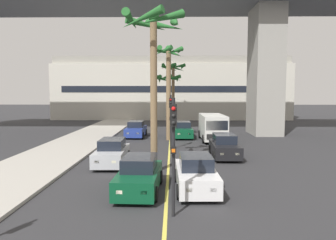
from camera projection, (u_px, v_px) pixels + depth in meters
sidewalk_left at (37, 164)px, 19.00m from camera, size 4.80×80.00×0.15m
lane_stripe_center at (170, 144)px, 26.85m from camera, size 0.14×56.00×0.01m
bridge_overpass at (181, 2)px, 32.09m from camera, size 62.53×8.00×17.25m
pier_building_backdrop at (171, 89)px, 52.85m from camera, size 38.21×8.04×10.09m
car_queue_front at (139, 176)px, 13.87m from camera, size 1.96×4.16×1.56m
car_queue_second at (224, 147)px, 21.25m from camera, size 1.87×4.12×1.56m
car_queue_third at (183, 130)px, 30.52m from camera, size 1.89×4.13×1.56m
car_queue_fourth at (112, 153)px, 19.06m from camera, size 1.89×4.13×1.56m
car_queue_fifth at (196, 174)px, 14.15m from camera, size 1.93×4.15×1.56m
car_queue_sixth at (136, 130)px, 30.94m from camera, size 1.93×4.15×1.56m
delivery_van at (212, 127)px, 28.44m from camera, size 2.23×5.28×2.36m
traffic_light_median_near at (173, 141)px, 10.84m from camera, size 0.24×0.37×4.20m
traffic_light_median_far at (171, 114)px, 23.85m from camera, size 0.24×0.37×4.20m
palm_tree_near_median at (173, 76)px, 42.88m from camera, size 3.47×3.60×8.36m
palm_tree_mid_median at (154, 43)px, 16.69m from camera, size 3.41×3.60×8.69m
palm_tree_far_median at (168, 84)px, 36.47m from camera, size 3.17×3.21×6.51m
palm_tree_farthest_median at (169, 70)px, 28.43m from camera, size 2.70×2.82×8.60m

